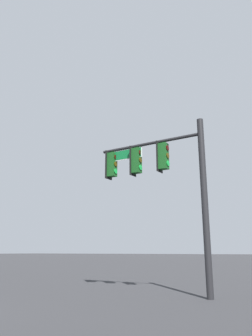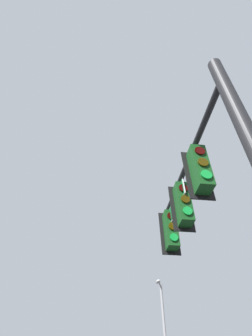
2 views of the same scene
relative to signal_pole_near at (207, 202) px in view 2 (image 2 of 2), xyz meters
The scene contains 1 object.
signal_pole_near is the anchor object (origin of this frame).
Camera 2 is at (-8.64, -6.05, 1.79)m, focal length 28.00 mm.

